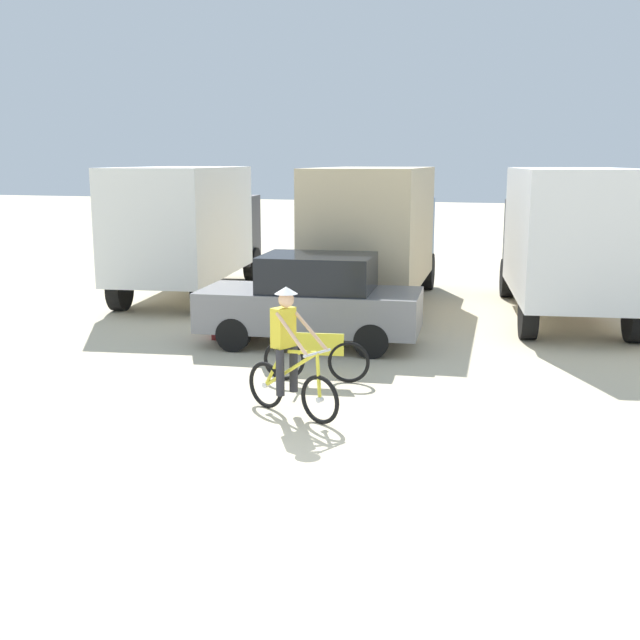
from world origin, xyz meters
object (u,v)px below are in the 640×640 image
cyclist_orange_shirt (289,356)px  box_truck_avon_van (567,236)px  box_truck_white_box (189,225)px  bicycle_spare (316,358)px  supply_crate (223,323)px  box_truck_tan_camper (376,229)px  sedan_parked (312,300)px

cyclist_orange_shirt → box_truck_avon_van: bearing=67.5°
box_truck_white_box → bicycle_spare: bearing=-49.5°
bicycle_spare → supply_crate: 3.76m
box_truck_tan_camper → sedan_parked: bearing=-91.1°
sedan_parked → bicycle_spare: 2.60m
supply_crate → box_truck_tan_camper: bearing=65.7°
box_truck_white_box → bicycle_spare: (5.78, -6.77, -1.48)m
cyclist_orange_shirt → supply_crate: bearing=125.5°
box_truck_white_box → box_truck_avon_van: same height
supply_crate → cyclist_orange_shirt: bearing=-54.5°
box_truck_avon_van → bicycle_spare: 7.76m
cyclist_orange_shirt → supply_crate: cyclist_orange_shirt is taller
supply_crate → bicycle_spare: bearing=-41.5°
box_truck_tan_camper → cyclist_orange_shirt: box_truck_tan_camper is taller
box_truck_white_box → supply_crate: box_truck_white_box is taller
cyclist_orange_shirt → sedan_parked: bearing=104.5°
box_truck_white_box → box_truck_avon_van: (9.43, -0.09, 0.00)m
box_truck_avon_van → cyclist_orange_shirt: box_truck_avon_van is taller
box_truck_white_box → box_truck_avon_van: 9.43m
box_truck_white_box → supply_crate: bearing=-55.3°
box_truck_white_box → sedan_parked: box_truck_white_box is taller
box_truck_tan_camper → bicycle_spare: (0.80, -6.95, -1.48)m
box_truck_avon_van → supply_crate: 7.87m
box_truck_tan_camper → supply_crate: box_truck_tan_camper is taller
box_truck_avon_van → bicycle_spare: (-3.66, -6.68, -1.48)m
box_truck_avon_van → cyclist_orange_shirt: 9.15m
sedan_parked → cyclist_orange_shirt: cyclist_orange_shirt is taller
box_truck_white_box → box_truck_tan_camper: bearing=2.1°
box_truck_tan_camper → cyclist_orange_shirt: (0.97, -8.66, -1.03)m
box_truck_white_box → box_truck_avon_van: size_ratio=1.00×
box_truck_tan_camper → supply_crate: 5.15m
sedan_parked → bicycle_spare: sedan_parked is taller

